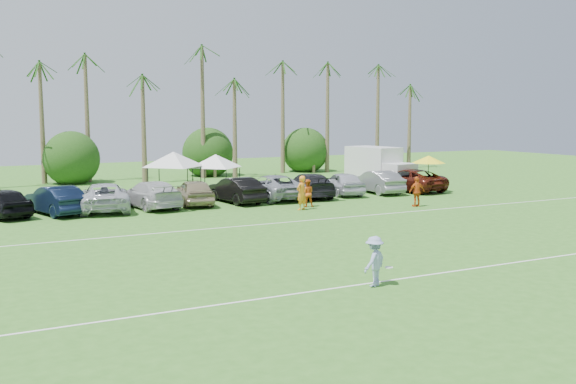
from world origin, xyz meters
name	(u,v)px	position (x,y,z in m)	size (l,w,h in m)	color
ground	(459,291)	(0.00, 0.00, 0.00)	(120.00, 120.00, 0.00)	#346F21
field_lines	(330,245)	(0.00, 8.00, 0.01)	(80.00, 12.10, 0.01)	white
palm_tree_3	(41,55)	(-8.00, 38.00, 10.06)	(2.40, 2.40, 11.90)	brown
palm_tree_4	(96,90)	(-4.00, 38.00, 7.48)	(2.40, 2.40, 8.90)	brown
palm_tree_5	(145,80)	(0.00, 38.00, 8.35)	(2.40, 2.40, 9.90)	brown
palm_tree_6	(191,71)	(4.00, 38.00, 9.21)	(2.40, 2.40, 10.90)	brown
palm_tree_7	(235,63)	(8.00, 38.00, 10.06)	(2.40, 2.40, 11.90)	brown
palm_tree_8	(286,93)	(13.00, 38.00, 7.48)	(2.40, 2.40, 8.90)	brown
palm_tree_9	(332,85)	(18.00, 38.00, 8.35)	(2.40, 2.40, 9.90)	brown
palm_tree_10	(376,77)	(23.00, 38.00, 9.21)	(2.40, 2.40, 10.90)	brown
palm_tree_11	(409,69)	(27.00, 38.00, 10.06)	(2.40, 2.40, 11.90)	brown
bush_tree_1	(71,161)	(-6.00, 39.00, 1.80)	(4.00, 4.00, 4.00)	brown
bush_tree_2	(211,157)	(6.00, 39.00, 1.80)	(4.00, 4.00, 4.00)	brown
bush_tree_3	(309,153)	(16.00, 39.00, 1.80)	(4.00, 4.00, 4.00)	brown
sideline_player_a	(301,193)	(3.69, 17.50, 1.00)	(0.73, 0.48, 2.01)	orange
sideline_player_b	(307,193)	(4.61, 18.46, 0.83)	(0.81, 0.63, 1.66)	#D15917
sideline_player_c	(417,192)	(10.55, 15.52, 0.91)	(1.07, 0.45, 1.82)	#CC5216
box_truck	(380,166)	(14.76, 25.41, 1.63)	(2.96, 6.14, 3.04)	silver
canopy_tent_left	(173,152)	(-1.07, 26.97, 3.04)	(4.38, 4.38, 3.55)	black
canopy_tent_right	(216,154)	(2.05, 27.22, 2.75)	(3.97, 3.97, 3.22)	black
market_umbrella	(429,159)	(15.79, 20.89, 2.36)	(2.36, 2.36, 2.63)	black
frisbee_player	(374,261)	(-2.08, 1.68, 0.82)	(1.22, 1.02, 1.64)	#94A1D2
parked_car_0	(2,202)	(-12.02, 22.53, 0.80)	(1.90, 4.73, 1.61)	black
parked_car_1	(56,200)	(-9.32, 22.25, 0.80)	(1.70, 4.89, 1.61)	black
parked_car_2	(104,197)	(-6.61, 22.39, 0.80)	(2.67, 5.79, 1.61)	silver
parked_car_3	(151,194)	(-3.91, 22.33, 0.80)	(2.26, 5.55, 1.61)	beige
parked_car_4	(194,192)	(-1.21, 22.35, 0.80)	(1.90, 4.73, 1.61)	gray
parked_car_5	(236,190)	(1.49, 22.13, 0.80)	(1.70, 4.89, 1.61)	black
parked_car_6	(272,187)	(4.20, 22.56, 0.80)	(2.67, 5.79, 1.61)	#8D929B
parked_car_7	(309,185)	(6.90, 22.43, 0.80)	(2.26, 5.55, 1.61)	black
parked_car_8	(343,183)	(9.60, 22.45, 0.80)	(1.90, 4.73, 1.61)	#B6B8C2
parked_car_9	(377,182)	(12.30, 22.17, 0.80)	(1.70, 4.89, 1.61)	slate
parked_car_10	(409,180)	(15.01, 22.09, 0.80)	(2.67, 5.79, 1.61)	#4F170E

